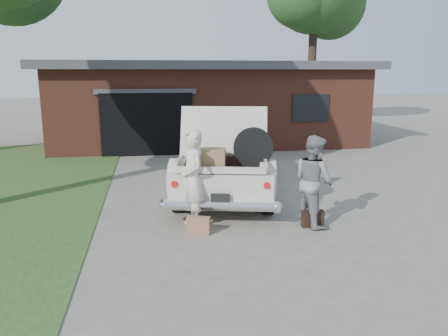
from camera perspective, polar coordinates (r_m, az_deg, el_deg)
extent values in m
plane|color=gray|center=(8.20, 0.70, -8.43)|extent=(90.00, 90.00, 0.00)
cube|color=brown|center=(19.24, -2.49, 8.24)|extent=(12.00, 7.00, 3.00)
cube|color=#4C4C51|center=(19.19, -2.53, 13.16)|extent=(12.80, 7.80, 0.30)
cube|color=black|center=(15.70, -10.02, 5.63)|extent=(3.20, 0.30, 2.20)
cube|color=#4C4C51|center=(15.53, -10.18, 9.81)|extent=(3.50, 0.12, 0.18)
cube|color=black|center=(16.65, 11.22, 7.69)|extent=(1.40, 0.08, 1.00)
cylinder|color=#38281E|center=(24.45, 11.36, 12.21)|extent=(0.44, 0.44, 5.80)
sphere|color=#355F27|center=(25.55, 13.77, 20.03)|extent=(3.67, 3.67, 3.67)
cube|color=beige|center=(10.90, 0.48, 0.54)|extent=(3.18, 5.68, 0.70)
cube|color=#BCB5A5|center=(11.11, 0.57, 3.99)|extent=(2.20, 2.48, 0.56)
cube|color=black|center=(12.12, 0.81, 4.61)|extent=(1.64, 0.46, 0.47)
cube|color=black|center=(10.11, 0.28, 3.02)|extent=(1.64, 0.46, 0.47)
cylinder|color=black|center=(9.32, -5.91, -3.61)|extent=(0.39, 0.74, 0.71)
cylinder|color=black|center=(9.21, 5.77, -3.81)|extent=(0.39, 0.74, 0.71)
cylinder|color=black|center=(12.82, -3.32, 0.90)|extent=(0.39, 0.74, 0.71)
cylinder|color=black|center=(12.74, 5.13, 0.79)|extent=(0.39, 0.74, 0.71)
cylinder|color=silver|center=(8.33, -0.49, -4.99)|extent=(2.18, 0.68, 0.19)
cylinder|color=#A5140F|center=(8.39, -6.46, -2.04)|extent=(0.15, 0.13, 0.13)
cylinder|color=#A5140F|center=(8.27, 5.62, -2.23)|extent=(0.15, 0.13, 0.13)
cube|color=black|center=(8.26, -0.50, -3.97)|extent=(0.36, 0.10, 0.18)
cube|color=black|center=(8.84, -0.19, 0.15)|extent=(1.88, 1.52, 0.04)
cube|color=beige|center=(8.91, -5.70, 0.89)|extent=(0.33, 1.16, 0.19)
cube|color=beige|center=(8.81, 5.38, 0.76)|extent=(0.33, 1.16, 0.19)
cube|color=beige|center=(8.25, -0.45, -0.29)|extent=(1.68, 0.45, 0.13)
cube|color=beige|center=(9.09, -0.05, 4.31)|extent=(1.86, 0.88, 1.16)
cube|color=#4E2E21|center=(9.05, -1.50, 1.23)|extent=(0.70, 0.53, 0.20)
cube|color=olive|center=(8.53, -1.78, 1.21)|extent=(0.65, 0.50, 0.40)
cube|color=black|center=(8.97, 0.33, 1.18)|extent=(0.78, 0.60, 0.21)
cylinder|color=black|center=(8.69, 3.84, 2.71)|extent=(0.81, 0.34, 0.79)
imported|color=silver|center=(8.27, -4.12, -1.44)|extent=(0.61, 0.78, 1.88)
imported|color=gray|center=(8.54, 11.64, -1.63)|extent=(0.88, 1.01, 1.77)
cube|color=#9D6A50|center=(8.10, -3.36, -7.49)|extent=(0.45, 0.28, 0.33)
cube|color=black|center=(8.61, 11.52, -6.50)|extent=(0.43, 0.14, 0.33)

